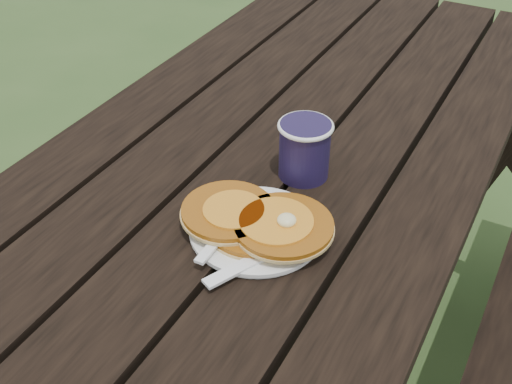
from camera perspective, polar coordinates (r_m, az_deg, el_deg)
The scene contains 6 objects.
picnic_table at distance 1.41m, azimuth 0.63°, elevation -9.63°, with size 1.36×1.80×0.75m.
plate at distance 0.98m, azimuth 0.08°, elevation -3.41°, with size 0.20×0.20×0.01m, color white.
pancake_stack at distance 0.97m, azimuth 0.11°, elevation -2.57°, with size 0.24×0.16×0.04m.
knife at distance 0.92m, azimuth 0.17°, elevation -5.87°, with size 0.02×0.18×0.01m, color white.
fork at distance 0.95m, azimuth -3.44°, elevation -4.25°, with size 0.03×0.16×0.01m, color white, non-canonical shape.
coffee_cup at distance 1.07m, azimuth 4.35°, elevation 4.05°, with size 0.09×0.09×0.10m.
Camera 1 is at (0.44, -0.85, 1.39)m, focal length 45.00 mm.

